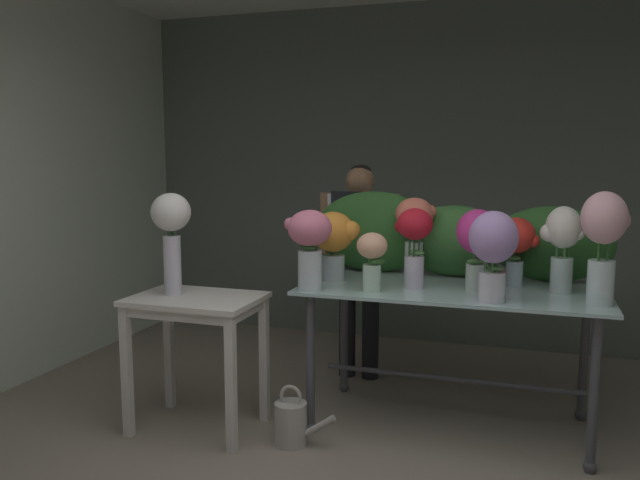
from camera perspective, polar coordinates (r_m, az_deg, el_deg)
ground_plane at (r=4.19m, az=6.90°, el=-14.99°), size 7.43×7.43×0.00m
wall_back at (r=5.54m, az=10.66°, el=5.61°), size 5.36×0.12×2.85m
wall_left at (r=5.12m, az=-23.79°, el=4.94°), size 0.12×3.50×2.85m
display_table_glass at (r=3.83m, az=11.62°, el=-6.09°), size 1.70×0.89×0.85m
side_table_white at (r=3.81m, az=-10.93°, el=-6.65°), size 0.73×0.53×0.79m
florist at (r=4.55m, az=3.50°, el=-0.80°), size 0.59×0.24×1.53m
foliage_backdrop at (r=4.09m, az=11.61°, el=0.15°), size 1.84×0.28×0.52m
vase_crimson_peonies at (r=3.67m, az=8.34°, el=0.06°), size 0.22×0.20×0.46m
vase_ivory_ranunculus at (r=3.74m, az=20.69°, el=-0.19°), size 0.23×0.19×0.48m
vase_sunset_tulips at (r=3.85m, az=1.29°, el=0.08°), size 0.30×0.25×0.42m
vase_coral_snapdragons at (r=3.95m, az=8.41°, el=1.17°), size 0.25×0.23×0.50m
vase_magenta_freesia at (r=3.68m, az=13.82°, el=0.01°), size 0.24×0.24×0.46m
vase_lilac_stock at (r=3.42m, az=15.12°, el=-0.63°), size 0.25×0.25×0.47m
vase_peach_anemones at (r=3.57m, az=4.64°, el=-1.53°), size 0.17×0.17×0.33m
vase_scarlet_lilies at (r=3.87m, az=16.98°, el=-0.17°), size 0.24×0.22×0.40m
vase_blush_roses at (r=3.51m, az=23.92°, el=0.29°), size 0.24×0.22×0.58m
vase_rosy_hydrangea at (r=3.58m, az=-0.95°, el=-0.17°), size 0.27×0.25×0.45m
vase_white_roses_tall at (r=3.79m, az=-13.06°, el=0.93°), size 0.23×0.23×0.59m
watering_can at (r=3.71m, az=-2.52°, el=-15.89°), size 0.35×0.18×0.34m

